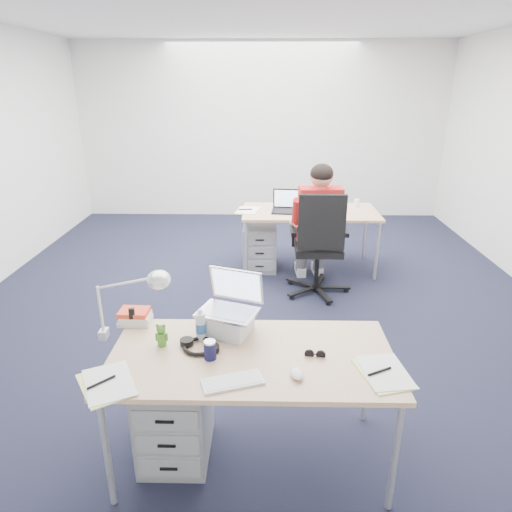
{
  "coord_description": "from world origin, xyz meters",
  "views": [
    {
      "loc": [
        0.06,
        -4.22,
        2.16
      ],
      "look_at": [
        -0.01,
        -0.78,
        0.85
      ],
      "focal_mm": 32.0,
      "sensor_mm": 36.0,
      "label": 1
    }
  ],
  "objects_px": {
    "desk_lamp": "(123,304)",
    "dark_laptop": "(288,201)",
    "drawer_pedestal_far": "(260,247)",
    "sunglasses": "(315,354)",
    "desk_near": "(252,362)",
    "silver_laptop": "(227,305)",
    "can_koozie": "(210,350)",
    "desk_far": "(310,215)",
    "wireless_keyboard": "(233,382)",
    "far_cup": "(357,203)",
    "cordless_phone": "(132,318)",
    "drawer_pedestal_near": "(176,415)",
    "headphones": "(199,345)",
    "water_bottle": "(201,324)",
    "book_stack": "(135,316)",
    "office_chair": "(317,265)",
    "computer_mouse": "(297,374)",
    "bear_figurine": "(161,335)",
    "seated_person": "(316,227)"
  },
  "relations": [
    {
      "from": "desk_far",
      "to": "wireless_keyboard",
      "type": "relative_size",
      "value": 5.14
    },
    {
      "from": "computer_mouse",
      "to": "desk_near",
      "type": "bearing_deg",
      "value": 129.17
    },
    {
      "from": "bear_figurine",
      "to": "drawer_pedestal_far",
      "type": "bearing_deg",
      "value": 104.71
    },
    {
      "from": "water_bottle",
      "to": "seated_person",
      "type": "bearing_deg",
      "value": 68.65
    },
    {
      "from": "headphones",
      "to": "far_cup",
      "type": "bearing_deg",
      "value": 88.36
    },
    {
      "from": "cordless_phone",
      "to": "sunglasses",
      "type": "distance_m",
      "value": 1.15
    },
    {
      "from": "drawer_pedestal_far",
      "to": "dark_laptop",
      "type": "xyz_separation_m",
      "value": [
        0.33,
        -0.05,
        0.59
      ]
    },
    {
      "from": "water_bottle",
      "to": "dark_laptop",
      "type": "bearing_deg",
      "value": 77.31
    },
    {
      "from": "desk_far",
      "to": "dark_laptop",
      "type": "xyz_separation_m",
      "value": [
        -0.27,
        -0.06,
        0.18
      ]
    },
    {
      "from": "sunglasses",
      "to": "computer_mouse",
      "type": "bearing_deg",
      "value": -113.76
    },
    {
      "from": "desk_far",
      "to": "sunglasses",
      "type": "height_order",
      "value": "sunglasses"
    },
    {
      "from": "headphones",
      "to": "cordless_phone",
      "type": "xyz_separation_m",
      "value": [
        -0.45,
        0.24,
        0.04
      ]
    },
    {
      "from": "can_koozie",
      "to": "sunglasses",
      "type": "bearing_deg",
      "value": 3.1
    },
    {
      "from": "desk_near",
      "to": "silver_laptop",
      "type": "bearing_deg",
      "value": 121.88
    },
    {
      "from": "can_koozie",
      "to": "sunglasses",
      "type": "xyz_separation_m",
      "value": [
        0.58,
        0.03,
        -0.04
      ]
    },
    {
      "from": "office_chair",
      "to": "silver_laptop",
      "type": "xyz_separation_m",
      "value": [
        -0.79,
        -2.11,
        0.59
      ]
    },
    {
      "from": "computer_mouse",
      "to": "dark_laptop",
      "type": "distance_m",
      "value": 3.23
    },
    {
      "from": "desk_far",
      "to": "dark_laptop",
      "type": "relative_size",
      "value": 4.3
    },
    {
      "from": "computer_mouse",
      "to": "can_koozie",
      "type": "relative_size",
      "value": 0.96
    },
    {
      "from": "drawer_pedestal_near",
      "to": "drawer_pedestal_far",
      "type": "bearing_deg",
      "value": 81.15
    },
    {
      "from": "can_koozie",
      "to": "bear_figurine",
      "type": "relative_size",
      "value": 0.79
    },
    {
      "from": "drawer_pedestal_near",
      "to": "wireless_keyboard",
      "type": "xyz_separation_m",
      "value": [
        0.37,
        -0.29,
        0.46
      ]
    },
    {
      "from": "water_bottle",
      "to": "book_stack",
      "type": "bearing_deg",
      "value": 156.83
    },
    {
      "from": "sunglasses",
      "to": "dark_laptop",
      "type": "xyz_separation_m",
      "value": [
        -0.01,
        3.04,
        0.12
      ]
    },
    {
      "from": "drawer_pedestal_near",
      "to": "desk_lamp",
      "type": "distance_m",
      "value": 0.75
    },
    {
      "from": "office_chair",
      "to": "sunglasses",
      "type": "relative_size",
      "value": 9.71
    },
    {
      "from": "desk_lamp",
      "to": "far_cup",
      "type": "bearing_deg",
      "value": 47.95
    },
    {
      "from": "sunglasses",
      "to": "desk_lamp",
      "type": "xyz_separation_m",
      "value": [
        -1.1,
        0.17,
        0.21
      ]
    },
    {
      "from": "desk_near",
      "to": "water_bottle",
      "type": "distance_m",
      "value": 0.37
    },
    {
      "from": "office_chair",
      "to": "seated_person",
      "type": "xyz_separation_m",
      "value": [
        -0.01,
        0.19,
        0.37
      ]
    },
    {
      "from": "desk_lamp",
      "to": "dark_laptop",
      "type": "height_order",
      "value": "desk_lamp"
    },
    {
      "from": "desk_far",
      "to": "seated_person",
      "type": "distance_m",
      "value": 0.54
    },
    {
      "from": "drawer_pedestal_near",
      "to": "water_bottle",
      "type": "distance_m",
      "value": 0.59
    },
    {
      "from": "sunglasses",
      "to": "seated_person",
      "type": "bearing_deg",
      "value": 90.62
    },
    {
      "from": "can_koozie",
      "to": "cordless_phone",
      "type": "bearing_deg",
      "value": 147.08
    },
    {
      "from": "water_bottle",
      "to": "bear_figurine",
      "type": "distance_m",
      "value": 0.23
    },
    {
      "from": "drawer_pedestal_near",
      "to": "water_bottle",
      "type": "bearing_deg",
      "value": 38.15
    },
    {
      "from": "far_cup",
      "to": "desk_far",
      "type": "bearing_deg",
      "value": -160.23
    },
    {
      "from": "headphones",
      "to": "desk_lamp",
      "type": "xyz_separation_m",
      "value": [
        -0.45,
        0.1,
        0.21
      ]
    },
    {
      "from": "drawer_pedestal_far",
      "to": "desk_near",
      "type": "bearing_deg",
      "value": -90.19
    },
    {
      "from": "office_chair",
      "to": "drawer_pedestal_near",
      "type": "relative_size",
      "value": 2.09
    },
    {
      "from": "cordless_phone",
      "to": "seated_person",
      "type": "bearing_deg",
      "value": 51.11
    },
    {
      "from": "can_koozie",
      "to": "bear_figurine",
      "type": "bearing_deg",
      "value": 156.16
    },
    {
      "from": "office_chair",
      "to": "headphones",
      "type": "xyz_separation_m",
      "value": [
        -0.94,
        -2.29,
        0.43
      ]
    },
    {
      "from": "silver_laptop",
      "to": "can_koozie",
      "type": "bearing_deg",
      "value": -84.82
    },
    {
      "from": "drawer_pedestal_far",
      "to": "sunglasses",
      "type": "relative_size",
      "value": 4.65
    },
    {
      "from": "dark_laptop",
      "to": "desk_near",
      "type": "bearing_deg",
      "value": -90.81
    },
    {
      "from": "seated_person",
      "to": "dark_laptop",
      "type": "xyz_separation_m",
      "value": [
        -0.29,
        0.48,
        0.17
      ]
    },
    {
      "from": "book_stack",
      "to": "dark_laptop",
      "type": "relative_size",
      "value": 0.53
    },
    {
      "from": "headphones",
      "to": "book_stack",
      "type": "relative_size",
      "value": 1.28
    }
  ]
}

